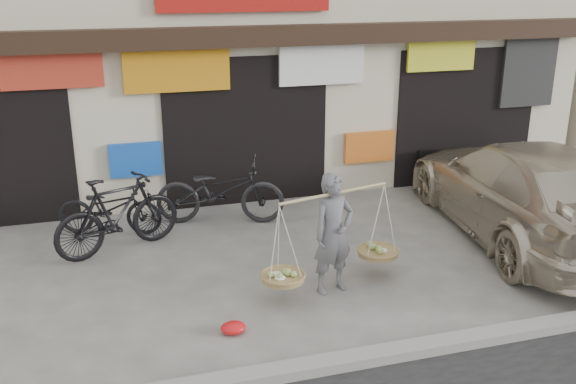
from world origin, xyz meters
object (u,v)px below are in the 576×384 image
object	(u,v)px
street_vendor	(333,238)
bike_1	(118,214)
bike_2	(220,191)
suv	(524,190)
bike_0	(109,208)

from	to	relation	value
street_vendor	bike_1	bearing A→B (deg)	127.63
bike_2	suv	bearing A→B (deg)	-97.32
bike_1	bike_0	bearing A→B (deg)	-13.92
street_vendor	bike_1	distance (m)	3.45
bike_0	suv	distance (m)	6.72
street_vendor	bike_0	xyz separation A→B (m)	(-2.81, 2.91, -0.31)
street_vendor	suv	world-z (taller)	street_vendor
bike_1	suv	bearing A→B (deg)	-123.22
bike_0	bike_1	xyz separation A→B (m)	(0.11, -0.76, 0.16)
street_vendor	suv	size ratio (longest dim) A/B	0.36
bike_0	bike_2	world-z (taller)	bike_2
bike_0	suv	size ratio (longest dim) A/B	0.30
bike_2	street_vendor	bearing A→B (deg)	-145.68
street_vendor	bike_0	world-z (taller)	street_vendor
street_vendor	bike_1	world-z (taller)	street_vendor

